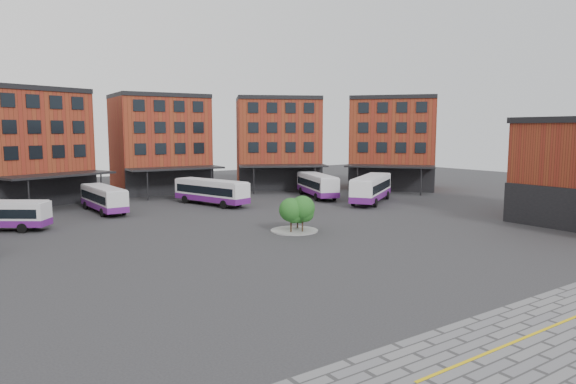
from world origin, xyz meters
TOP-DOWN VIEW (x-y plane):
  - ground at (0.00, 0.00)m, footprint 160.00×160.00m
  - main_building at (-4.77, 38.25)m, footprint 94.14×42.48m
  - tree_island at (2.03, 11.52)m, footprint 4.40×4.40m
  - bus_c at (-9.43, 33.50)m, footprint 2.80×10.43m
  - bus_d at (3.21, 31.65)m, footprint 5.49×11.44m
  - bus_e at (18.65, 29.92)m, footprint 6.40×11.58m
  - bus_f at (21.14, 21.74)m, footprint 11.72×9.15m

SIDE VIEW (x-z plane):
  - ground at x=0.00m, z-range 0.00..0.00m
  - bus_c at x=-9.43m, z-range 0.12..3.05m
  - bus_d at x=3.21m, z-range 0.13..3.28m
  - bus_e at x=18.65m, z-range 0.13..3.34m
  - tree_island at x=2.03m, z-range 0.14..3.55m
  - bus_f at x=21.14m, z-range 0.14..3.59m
  - main_building at x=-4.77m, z-range -0.07..14.53m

